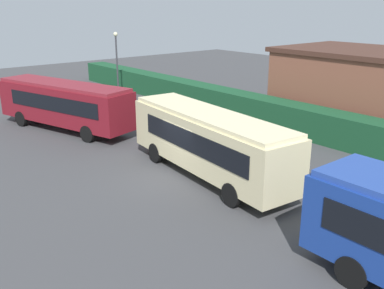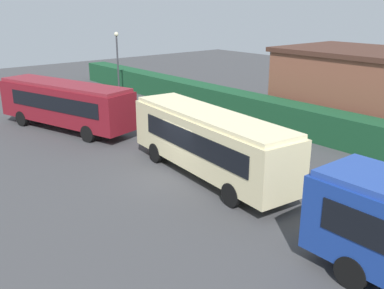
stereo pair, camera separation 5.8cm
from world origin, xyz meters
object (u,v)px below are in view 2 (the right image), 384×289
object	(u,v)px
bus_maroon	(65,103)
lamppost	(117,57)
person_center	(118,109)
person_left	(90,105)
bus_cream	(209,140)

from	to	relation	value
bus_maroon	lamppost	xyz separation A→B (m)	(-6.67, 7.80, 1.66)
bus_maroon	person_center	bearing A→B (deg)	-113.47
person_left	person_center	size ratio (longest dim) A/B	1.02
person_left	lamppost	bearing A→B (deg)	-120.75
bus_maroon	lamppost	distance (m)	10.40
bus_maroon	person_center	size ratio (longest dim) A/B	5.90
bus_cream	lamppost	size ratio (longest dim) A/B	1.86
bus_cream	lamppost	bearing A→B (deg)	-12.55
person_center	lamppost	world-z (taller)	lamppost
bus_maroon	person_left	world-z (taller)	bus_maroon
lamppost	bus_cream	bearing A→B (deg)	-18.31
bus_maroon	person_center	xyz separation A→B (m)	(0.45, 3.52, -0.84)
bus_maroon	person_center	world-z (taller)	bus_maroon
bus_cream	person_center	bearing A→B (deg)	-3.32
person_center	lamppost	distance (m)	8.68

